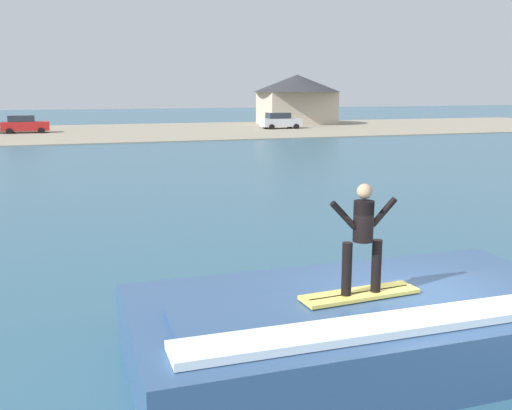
# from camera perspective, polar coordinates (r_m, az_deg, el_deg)

# --- Properties ---
(ground_plane) EXTENTS (260.00, 260.00, 0.00)m
(ground_plane) POSITION_cam_1_polar(r_m,az_deg,el_deg) (10.31, 14.71, -14.38)
(ground_plane) COLOR #305C72
(wave_crest) EXTENTS (7.66, 3.91, 1.15)m
(wave_crest) POSITION_cam_1_polar(r_m,az_deg,el_deg) (10.01, 10.50, -11.59)
(wave_crest) COLOR #33527B
(wave_crest) RESTS_ON ground_plane
(surfboard) EXTENTS (2.02, 0.64, 0.06)m
(surfboard) POSITION_cam_1_polar(r_m,az_deg,el_deg) (9.56, 10.16, -8.61)
(surfboard) COLOR #EAD159
(surfboard) RESTS_ON wave_crest
(surfer) EXTENTS (1.15, 0.32, 1.77)m
(surfer) POSITION_cam_1_polar(r_m,az_deg,el_deg) (9.23, 10.47, -2.70)
(surfer) COLOR black
(surfer) RESTS_ON surfboard
(shoreline_bank) EXTENTS (120.00, 26.42, 0.09)m
(shoreline_bank) POSITION_cam_1_polar(r_m,az_deg,el_deg) (62.71, -13.44, 7.00)
(shoreline_bank) COLOR gray
(shoreline_bank) RESTS_ON ground_plane
(car_near_shore) EXTENTS (4.53, 2.13, 1.86)m
(car_near_shore) POSITION_cam_1_polar(r_m,az_deg,el_deg) (63.31, -21.79, 7.37)
(car_near_shore) COLOR red
(car_near_shore) RESTS_ON ground_plane
(car_far_shore) EXTENTS (4.46, 2.26, 1.86)m
(car_far_shore) POSITION_cam_1_polar(r_m,az_deg,el_deg) (65.54, 2.39, 8.26)
(car_far_shore) COLOR silver
(car_far_shore) RESTS_ON ground_plane
(house_gabled_white) EXTENTS (10.88, 10.88, 6.21)m
(house_gabled_white) POSITION_cam_1_polar(r_m,az_deg,el_deg) (74.26, 4.03, 10.72)
(house_gabled_white) COLOR beige
(house_gabled_white) RESTS_ON ground_plane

